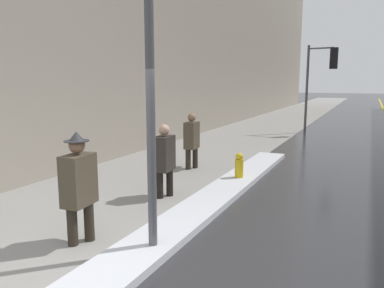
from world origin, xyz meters
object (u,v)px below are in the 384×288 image
object	(u,v)px
pedestrian_trailing	(164,157)
pedestrian_with_shoulder_bag	(192,138)
lamp_post	(150,69)
traffic_light_near	(323,70)
pedestrian_nearside	(79,183)
fire_hydrant	(239,168)

from	to	relation	value
pedestrian_trailing	pedestrian_with_shoulder_bag	world-z (taller)	pedestrian_with_shoulder_bag
lamp_post	traffic_light_near	xyz separation A→B (m)	(0.61, 13.42, 0.34)
lamp_post	pedestrian_nearside	bearing A→B (deg)	-170.16
pedestrian_nearside	pedestrian_trailing	xyz separation A→B (m)	(0.01, 2.45, -0.07)
pedestrian_nearside	pedestrian_trailing	world-z (taller)	pedestrian_nearside
lamp_post	fire_hydrant	distance (m)	4.58
pedestrian_nearside	fire_hydrant	size ratio (longest dim) A/B	2.37
traffic_light_near	fire_hydrant	distance (m)	9.74
traffic_light_near	pedestrian_nearside	size ratio (longest dim) A/B	2.37
pedestrian_trailing	fire_hydrant	distance (m)	2.09
pedestrian_with_shoulder_bag	fire_hydrant	world-z (taller)	pedestrian_with_shoulder_bag
traffic_light_near	fire_hydrant	xyz separation A→B (m)	(-0.70, -9.39, -2.50)
pedestrian_nearside	pedestrian_trailing	bearing A→B (deg)	175.05
pedestrian_with_shoulder_bag	fire_hydrant	distance (m)	1.82
traffic_light_near	pedestrian_with_shoulder_bag	xyz separation A→B (m)	(-2.29, -8.64, -2.01)
lamp_post	fire_hydrant	xyz separation A→B (m)	(-0.09, 4.03, -2.16)
pedestrian_nearside	pedestrian_with_shoulder_bag	bearing A→B (deg)	-178.08
traffic_light_near	pedestrian_with_shoulder_bag	bearing A→B (deg)	-96.81
traffic_light_near	pedestrian_nearside	xyz separation A→B (m)	(-1.71, -13.61, -1.94)
pedestrian_with_shoulder_bag	pedestrian_nearside	bearing A→B (deg)	1.92
fire_hydrant	pedestrian_with_shoulder_bag	bearing A→B (deg)	154.73
traffic_light_near	pedestrian_trailing	world-z (taller)	traffic_light_near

